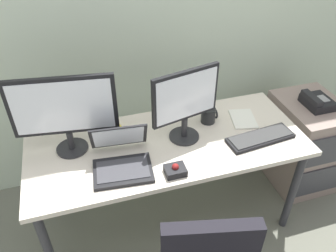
# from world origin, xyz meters

# --- Properties ---
(ground_plane) EXTENTS (8.00, 8.00, 0.00)m
(ground_plane) POSITION_xyz_m (0.00, 0.00, 0.00)
(ground_plane) COLOR #68695C
(desk) EXTENTS (1.63, 0.68, 0.71)m
(desk) POSITION_xyz_m (0.00, 0.00, 0.63)
(desk) COLOR beige
(desk) RESTS_ON ground
(file_cabinet) EXTENTS (0.42, 0.53, 0.70)m
(file_cabinet) POSITION_xyz_m (1.10, 0.11, 0.35)
(file_cabinet) COLOR gray
(file_cabinet) RESTS_ON ground
(desk_phone) EXTENTS (0.17, 0.20, 0.09)m
(desk_phone) POSITION_xyz_m (1.09, 0.09, 0.73)
(desk_phone) COLOR black
(desk_phone) RESTS_ON file_cabinet
(monitor_main) EXTENTS (0.56, 0.18, 0.47)m
(monitor_main) POSITION_xyz_m (-0.54, 0.10, 0.98)
(monitor_main) COLOR #262628
(monitor_main) RESTS_ON desk
(monitor_side) EXTENTS (0.41, 0.18, 0.44)m
(monitor_side) POSITION_xyz_m (0.11, 0.02, 0.97)
(monitor_side) COLOR #262628
(monitor_side) RESTS_ON desk
(keyboard) EXTENTS (0.42, 0.18, 0.03)m
(keyboard) POSITION_xyz_m (0.53, -0.13, 0.72)
(keyboard) COLOR black
(keyboard) RESTS_ON desk
(laptop) EXTENTS (0.34, 0.35, 0.22)m
(laptop) POSITION_xyz_m (-0.30, -0.11, 0.76)
(laptop) COLOR black
(laptop) RESTS_ON desk
(trackball_mouse) EXTENTS (0.11, 0.09, 0.07)m
(trackball_mouse) POSITION_xyz_m (-0.04, -0.26, 0.73)
(trackball_mouse) COLOR black
(trackball_mouse) RESTS_ON desk
(coffee_mug) EXTENTS (0.10, 0.09, 0.10)m
(coffee_mug) POSITION_xyz_m (0.30, 0.12, 0.76)
(coffee_mug) COLOR black
(coffee_mug) RESTS_ON desk
(paper_notepad) EXTENTS (0.19, 0.24, 0.01)m
(paper_notepad) POSITION_xyz_m (0.53, 0.08, 0.72)
(paper_notepad) COLOR white
(paper_notepad) RESTS_ON desk
(banana) EXTENTS (0.16, 0.17, 0.04)m
(banana) POSITION_xyz_m (-0.30, 0.27, 0.73)
(banana) COLOR yellow
(banana) RESTS_ON desk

